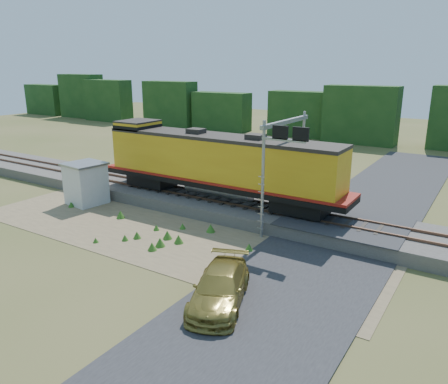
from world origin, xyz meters
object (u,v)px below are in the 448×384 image
Objects in this scene: locomotive at (215,163)px; car at (220,288)px; shed at (86,183)px; signal_gantry at (286,145)px.

locomotive is 3.67× the size of car.
signal_gantry is at bearing 20.09° from shed.
shed is at bearing 136.57° from car.
locomotive reaches higher than shed.
locomotive is 5.70m from signal_gantry.
car is (15.52, -6.39, -0.79)m from shed.
shed is at bearing -167.17° from signal_gantry.
shed is 14.71m from signal_gantry.
signal_gantry is (13.92, 3.17, 3.58)m from shed.
signal_gantry reaches higher than shed.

